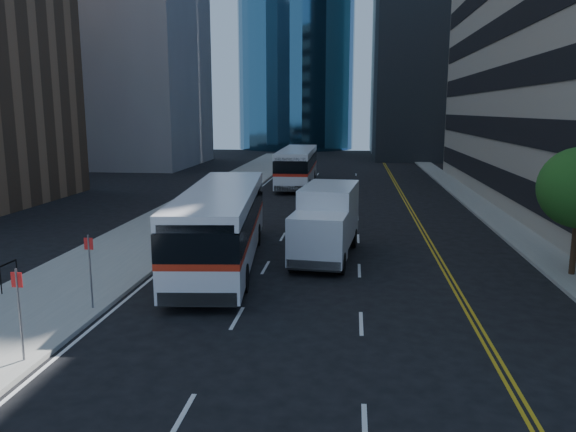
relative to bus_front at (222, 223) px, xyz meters
name	(u,v)px	position (x,y,z in m)	size (l,w,h in m)	color
ground	(344,349)	(5.46, -8.36, -1.82)	(160.00, 160.00, 0.00)	black
sidewalk_west	(207,201)	(-5.04, 16.64, -1.75)	(5.00, 90.00, 0.15)	gray
sidewalk_east	(479,206)	(14.46, 16.64, -1.75)	(2.00, 90.00, 0.15)	gray
midrise_west	(117,17)	(-22.54, 43.64, 15.68)	(18.00, 18.00, 35.00)	gray
bus_front	(222,223)	(0.00, 0.00, 0.00)	(4.15, 13.18, 3.34)	white
bus_rear	(297,166)	(0.69, 26.32, -0.04)	(2.91, 12.70, 3.27)	white
box_truck	(326,221)	(4.46, 1.71, -0.13)	(2.96, 6.90, 3.21)	white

